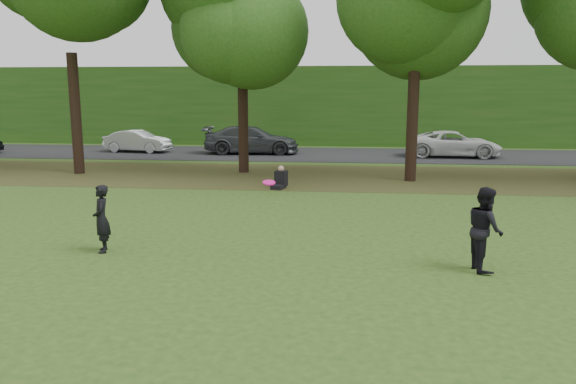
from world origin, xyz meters
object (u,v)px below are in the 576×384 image
Objects in this scene: player_right at (485,229)px; seated_person at (280,180)px; frisbee at (269,183)px; player_left at (102,219)px.

player_right is 2.05× the size of seated_person.
frisbee reaches higher than seated_person.
player_right reaches higher than player_left.
player_left reaches higher than seated_person.
player_right is at bearing -4.93° from frisbee.
player_right reaches higher than seated_person.
frisbee reaches higher than player_left.
player_left is at bearing 179.62° from frisbee.
player_right is 4.49m from frisbee.
player_right is at bearing -44.41° from seated_person.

